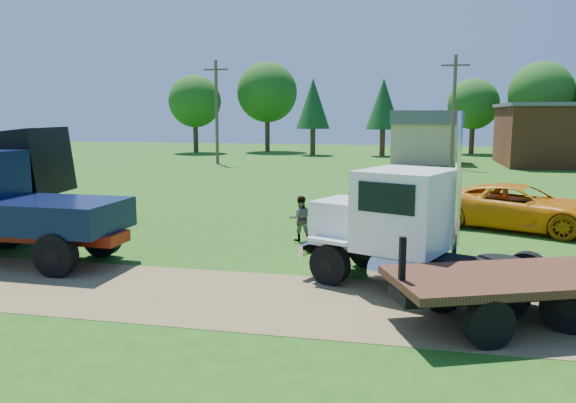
# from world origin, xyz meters

# --- Properties ---
(ground) EXTENTS (140.00, 140.00, 0.00)m
(ground) POSITION_xyz_m (0.00, 0.00, 0.00)
(ground) COLOR #205111
(ground) RESTS_ON ground
(dirt_track) EXTENTS (120.00, 4.20, 0.01)m
(dirt_track) POSITION_xyz_m (0.00, 0.00, 0.01)
(dirt_track) COLOR brown
(dirt_track) RESTS_ON ground
(white_semi_tractor) EXTENTS (7.34, 4.85, 4.40)m
(white_semi_tractor) POSITION_xyz_m (2.67, 1.79, 1.50)
(white_semi_tractor) COLOR black
(white_semi_tractor) RESTS_ON ground
(orange_pickup) EXTENTS (6.74, 5.02, 1.70)m
(orange_pickup) POSITION_xyz_m (6.81, 10.04, 0.85)
(orange_pickup) COLOR orange
(orange_pickup) RESTS_ON ground
(flatbed_trailer) EXTENTS (7.93, 4.96, 1.95)m
(flatbed_trailer) POSITION_xyz_m (6.04, -0.00, 0.84)
(flatbed_trailer) COLOR #3D2213
(flatbed_trailer) RESTS_ON ground
(spectator_b) EXTENTS (0.91, 0.80, 1.56)m
(spectator_b) POSITION_xyz_m (-0.95, 6.35, 0.78)
(spectator_b) COLOR #999999
(spectator_b) RESTS_ON ground
(tan_shed) EXTENTS (6.20, 5.40, 4.70)m
(tan_shed) POSITION_xyz_m (4.00, 40.00, 2.42)
(tan_shed) COLOR tan
(tan_shed) RESTS_ON ground
(utility_poles) EXTENTS (42.20, 0.28, 9.00)m
(utility_poles) POSITION_xyz_m (6.00, 35.00, 4.71)
(utility_poles) COLOR brown
(utility_poles) RESTS_ON ground
(tree_row) EXTENTS (54.22, 13.86, 10.48)m
(tree_row) POSITION_xyz_m (5.42, 50.20, 6.27)
(tree_row) COLOR #342515
(tree_row) RESTS_ON ground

